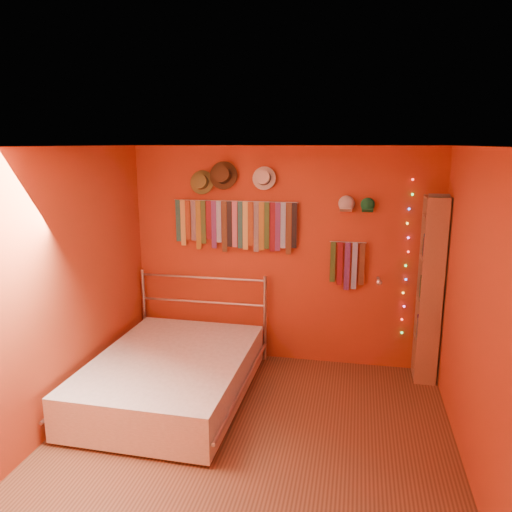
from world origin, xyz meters
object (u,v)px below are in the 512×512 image
Objects in this scene: bookshelf at (434,289)px; bed at (172,375)px; tie_rack at (236,224)px; reading_lamp at (379,282)px.

bookshelf is 0.94× the size of bed.
bookshelf is (2.19, -0.16, -0.61)m from tie_rack.
tie_rack is 1.72m from reading_lamp.
bookshelf reaches higher than tie_rack.
tie_rack reaches higher than reading_lamp.
tie_rack is 0.72× the size of bookshelf.
bookshelf is at bearing -4.05° from tie_rack.
bookshelf reaches higher than reading_lamp.
bookshelf is at bearing 0.99° from reading_lamp.
bookshelf reaches higher than bed.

